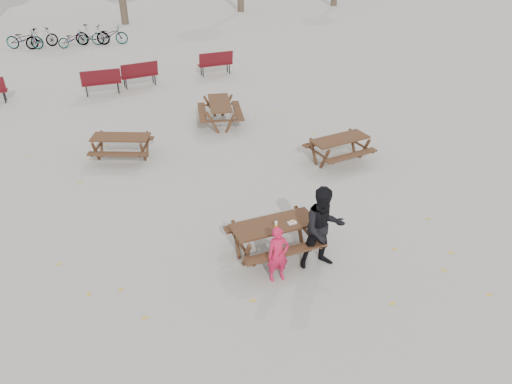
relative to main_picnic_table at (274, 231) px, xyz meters
name	(u,v)px	position (x,y,z in m)	size (l,w,h in m)	color
ground	(273,253)	(0.00, 0.00, -0.59)	(80.00, 80.00, 0.00)	gray
main_picnic_table	(274,231)	(0.00, 0.00, 0.00)	(1.80, 1.45, 0.78)	#372214
food_tray	(292,223)	(0.35, -0.14, 0.21)	(0.18, 0.11, 0.04)	white
bread_roll	(292,221)	(0.35, -0.14, 0.25)	(0.14, 0.06, 0.05)	tan
soda_bottle	(276,225)	(-0.03, -0.16, 0.26)	(0.07, 0.07, 0.17)	silver
child	(278,255)	(-0.28, -0.81, 0.02)	(0.45, 0.29, 1.22)	#C21840
adult	(323,228)	(0.76, -0.74, 0.34)	(0.90, 0.70, 1.85)	black
picnic_table_east	(339,150)	(3.58, 3.32, -0.22)	(1.70, 1.37, 0.73)	#372214
picnic_table_north	(122,147)	(-2.25, 5.91, -0.23)	(1.66, 1.33, 0.71)	#372214
picnic_table_far	(220,113)	(1.28, 7.29, -0.20)	(1.81, 1.45, 0.78)	#372214
park_bench_row	(115,77)	(-1.44, 12.36, -0.07)	(10.64, 1.26, 1.03)	#5D1219
bicycle_row	(68,37)	(-2.63, 20.15, -0.09)	(6.13, 1.93, 1.07)	black
fallen_leaves	(252,194)	(0.50, 2.50, -0.58)	(11.00, 11.00, 0.01)	gold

